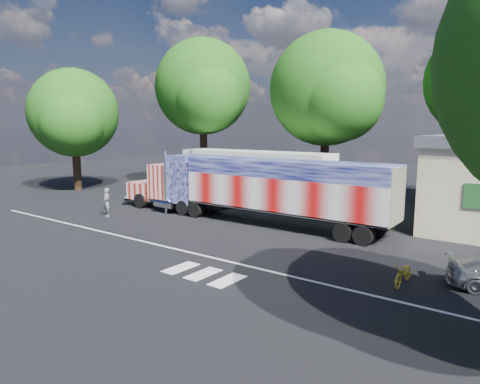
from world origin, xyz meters
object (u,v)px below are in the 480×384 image
Objects in this scene: bicycle at (403,273)px; tree_nw_a at (204,87)px; tree_n_mid at (328,90)px; tree_w_a at (74,113)px; woman at (107,202)px; coach_bus at (255,174)px; semi_truck at (250,187)px.

tree_nw_a is (-23.07, 15.52, 8.86)m from bicycle.
tree_n_mid is at bearing 9.32° from tree_nw_a.
tree_n_mid is at bearing 29.80° from tree_w_a.
bicycle is 0.12× the size of tree_n_mid.
tree_n_mid reaches higher than bicycle.
woman is at bearing -113.83° from tree_n_mid.
coach_bus is at bearing 20.39° from tree_w_a.
bicycle is (10.47, -5.23, -1.67)m from semi_truck.
coach_bus is at bearing -125.13° from tree_n_mid.
semi_truck is at bearing -39.23° from tree_nw_a.
coach_bus is 7.07× the size of woman.
coach_bus is 0.93× the size of tree_nw_a.
semi_truck is at bearing 154.34° from bicycle.
tree_w_a reaches higher than woman.
tree_nw_a is at bearing 50.87° from tree_w_a.
tree_n_mid is at bearing 123.98° from bicycle.
tree_nw_a reaches higher than tree_w_a.
coach_bus is 19.44m from bicycle.
tree_n_mid is at bearing 54.87° from coach_bus.
semi_truck reaches higher than bicycle.
tree_nw_a is (-8.07, 3.24, 7.35)m from coach_bus.
tree_n_mid reaches higher than coach_bus.
tree_nw_a is at bearing -170.68° from tree_n_mid.
woman is (-3.62, -11.27, -1.03)m from coach_bus.
tree_w_a is (-15.36, -5.71, 4.87)m from coach_bus.
woman is 19.56m from tree_n_mid.
tree_n_mid is (-0.89, 12.21, 6.54)m from semi_truck.
tree_nw_a is at bearing 122.53° from woman.
bicycle is at bearing -12.20° from tree_w_a.
tree_w_a reaches higher than coach_bus.
coach_bus reaches higher than woman.
tree_nw_a is 11.88m from tree_n_mid.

